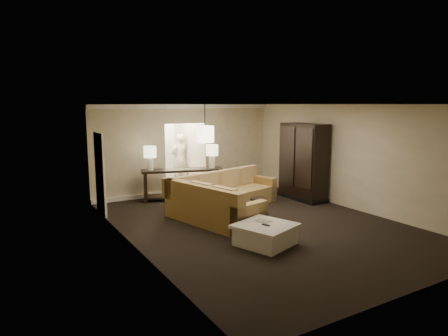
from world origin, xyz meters
TOP-DOWN VIEW (x-y plane):
  - ground at (0.00, 0.00)m, footprint 8.00×8.00m
  - wall_back at (0.00, 4.00)m, footprint 6.00×0.04m
  - wall_front at (0.00, -4.00)m, footprint 6.00×0.04m
  - wall_left at (-3.00, 0.00)m, footprint 0.04×8.00m
  - wall_right at (3.00, 0.00)m, footprint 0.04×8.00m
  - ceiling at (0.00, 0.00)m, footprint 6.00×8.00m
  - crown_molding at (0.00, 3.95)m, footprint 6.00×0.10m
  - baseboard at (0.00, 3.95)m, footprint 6.00×0.10m
  - side_door at (-2.97, 2.80)m, footprint 0.05×0.90m
  - foyer at (0.00, 5.34)m, footprint 1.44×2.02m
  - sectional_sofa at (-0.23, 1.24)m, footprint 3.46×3.26m
  - coffee_table at (-0.70, -1.19)m, footprint 1.35×1.35m
  - console_table at (-0.51, 3.20)m, footprint 2.42×1.18m
  - armoire at (2.59, 1.43)m, footprint 0.67×1.56m
  - drink_table at (0.25, 0.37)m, footprint 0.42×0.42m
  - table_lamp_left at (-1.39, 3.46)m, footprint 0.36×0.36m
  - table_lamp_right at (0.36, 2.94)m, footprint 0.36×0.36m
  - pendant_light at (0.00, 2.70)m, footprint 0.38×0.38m
  - person at (0.45, 5.46)m, footprint 0.72×0.49m

SIDE VIEW (x-z plane):
  - ground at x=0.00m, z-range 0.00..0.00m
  - baseboard at x=0.00m, z-range 0.00..0.12m
  - coffee_table at x=-0.70m, z-range 0.00..0.44m
  - drink_table at x=0.25m, z-range 0.11..0.64m
  - sectional_sofa at x=-0.23m, z-range -0.10..0.89m
  - console_table at x=-0.51m, z-range 0.09..1.00m
  - person at x=0.45m, z-range 0.00..1.96m
  - side_door at x=-2.97m, z-range 0.00..2.10m
  - armoire at x=2.59m, z-range -0.05..2.20m
  - foyer at x=0.00m, z-range -0.10..2.70m
  - table_lamp_left at x=-1.39m, z-range 1.03..1.73m
  - table_lamp_right at x=0.36m, z-range 1.03..1.73m
  - wall_back at x=0.00m, z-range 0.00..2.80m
  - wall_front at x=0.00m, z-range 0.00..2.80m
  - wall_left at x=-3.00m, z-range 0.00..2.80m
  - wall_right at x=3.00m, z-range 0.00..2.80m
  - pendant_light at x=0.00m, z-range 1.41..2.50m
  - crown_molding at x=0.00m, z-range 2.67..2.79m
  - ceiling at x=0.00m, z-range 2.79..2.81m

